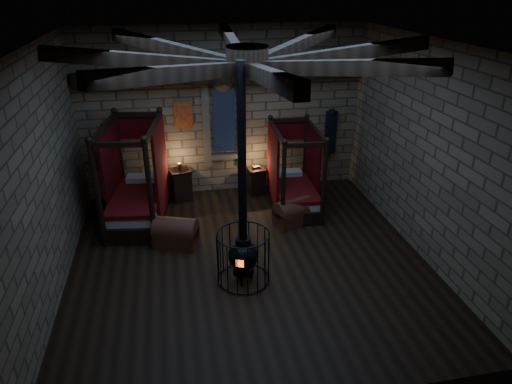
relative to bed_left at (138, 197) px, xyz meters
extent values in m
cube|color=black|center=(2.21, -2.20, -0.57)|extent=(7.00, 7.00, 0.01)
cube|color=#847054|center=(2.21, 1.30, 1.53)|extent=(7.00, 0.02, 4.20)
cube|color=#847054|center=(2.21, -5.70, 1.53)|extent=(7.00, 0.02, 4.20)
cube|color=#847054|center=(-1.29, -2.20, 1.53)|extent=(0.02, 7.00, 4.20)
cube|color=#847054|center=(5.71, -2.20, 1.53)|extent=(0.02, 7.00, 4.20)
cube|color=black|center=(2.21, -2.20, 3.63)|extent=(7.00, 7.00, 0.01)
cube|color=black|center=(2.21, 1.12, 2.48)|extent=(6.86, 0.35, 0.30)
cylinder|color=black|center=(2.21, -2.20, 3.48)|extent=(0.70, 0.70, 0.25)
cube|color=black|center=(2.21, 1.25, 1.33)|extent=(0.55, 0.04, 1.60)
cube|color=maroon|center=(1.21, 1.26, 1.53)|extent=(0.45, 0.03, 0.65)
cube|color=black|center=(-0.59, 1.14, 0.88)|extent=(0.30, 0.10, 1.15)
cube|color=black|center=(5.01, 1.14, 0.88)|extent=(0.30, 0.10, 1.15)
cube|color=black|center=(-0.01, -0.09, -0.38)|extent=(1.43, 2.33, 0.38)
cube|color=beige|center=(-0.01, -0.09, -0.09)|extent=(1.28, 2.14, 0.23)
cube|color=maroon|center=(-0.01, -0.09, 0.06)|extent=(1.35, 2.19, 0.11)
cube|color=beige|center=(0.10, 0.70, 0.16)|extent=(0.78, 0.47, 0.15)
cube|color=#5F080B|center=(0.14, 0.99, 1.37)|extent=(1.15, 0.22, 0.58)
cylinder|color=black|center=(-0.68, -1.05, 0.59)|extent=(0.12, 0.12, 2.31)
cylinder|color=black|center=(-0.38, 1.03, 0.59)|extent=(0.12, 0.12, 2.31)
cylinder|color=black|center=(0.36, -1.20, 0.59)|extent=(0.12, 0.12, 2.31)
cylinder|color=black|center=(0.66, 0.88, 0.59)|extent=(0.12, 0.12, 2.31)
cube|color=#5F080B|center=(-0.52, 0.30, 0.64)|extent=(0.28, 1.57, 2.05)
cube|color=#5F080B|center=(0.58, 0.15, 0.64)|extent=(0.28, 1.57, 2.05)
cube|color=black|center=(3.71, -0.13, -0.41)|extent=(1.10, 1.96, 0.33)
cube|color=beige|center=(3.71, -0.13, -0.15)|extent=(0.98, 1.81, 0.20)
cube|color=maroon|center=(3.71, -0.13, -0.02)|extent=(1.04, 1.85, 0.09)
cube|color=beige|center=(3.75, 0.56, 0.07)|extent=(0.66, 0.36, 0.13)
cube|color=#5F080B|center=(3.76, 0.81, 1.12)|extent=(1.01, 0.11, 0.50)
cylinder|color=black|center=(3.19, -1.02, 0.44)|extent=(0.10, 0.10, 2.02)
cylinder|color=black|center=(3.30, 0.81, 0.44)|extent=(0.10, 0.10, 2.02)
cylinder|color=black|center=(4.11, -1.08, 0.44)|extent=(0.10, 0.10, 2.02)
cylinder|color=black|center=(4.22, 0.75, 0.44)|extent=(0.10, 0.10, 2.02)
cube|color=#5F080B|center=(3.24, 0.17, 0.48)|extent=(0.14, 1.38, 1.79)
cube|color=#5F080B|center=(4.21, 0.11, 0.48)|extent=(0.14, 1.38, 1.79)
cube|color=#582A1B|center=(0.80, -1.32, -0.39)|extent=(1.02, 0.81, 0.37)
cylinder|color=#582A1B|center=(0.80, -1.32, -0.20)|extent=(1.02, 0.81, 0.54)
cube|color=#A17031|center=(0.42, -1.18, -0.39)|extent=(0.24, 0.55, 0.39)
cube|color=#A17031|center=(1.19, -1.46, -0.39)|extent=(0.24, 0.55, 0.39)
cube|color=#582A1B|center=(3.48, -0.88, -0.40)|extent=(0.96, 0.76, 0.35)
cylinder|color=#582A1B|center=(3.48, -0.88, -0.22)|extent=(0.96, 0.76, 0.51)
cube|color=#A17031|center=(3.11, -1.01, -0.40)|extent=(0.23, 0.52, 0.37)
cube|color=#A17031|center=(3.85, -0.75, -0.40)|extent=(0.23, 0.52, 0.37)
cube|color=black|center=(1.02, 0.87, -0.18)|extent=(0.56, 0.54, 0.78)
cube|color=black|center=(1.02, 0.87, 0.23)|extent=(0.61, 0.60, 0.04)
cylinder|color=#A17031|center=(1.02, 0.87, 0.34)|extent=(0.11, 0.11, 0.18)
cube|color=black|center=(2.96, 0.85, -0.24)|extent=(0.45, 0.43, 0.67)
cube|color=black|center=(2.96, 0.85, 0.12)|extent=(0.49, 0.47, 0.04)
cube|color=#582A1B|center=(2.96, 0.85, 0.18)|extent=(0.19, 0.14, 0.05)
cylinder|color=black|center=(2.00, -2.81, -0.35)|extent=(0.40, 0.40, 0.10)
sphere|color=black|center=(2.00, -2.81, -0.02)|extent=(0.56, 0.56, 0.56)
cylinder|color=black|center=(2.00, -2.81, 0.28)|extent=(0.28, 0.28, 0.14)
cube|color=#FF5914|center=(1.89, -3.06, -0.02)|extent=(0.14, 0.07, 0.14)
cylinder|color=black|center=(2.00, -2.81, 1.90)|extent=(0.15, 0.15, 3.15)
torus|color=black|center=(2.00, -2.81, -0.53)|extent=(0.99, 0.99, 0.03)
torus|color=black|center=(2.00, -2.81, 0.43)|extent=(0.99, 0.99, 0.03)
camera|label=1|loc=(0.88, -9.79, 4.64)|focal=32.00mm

